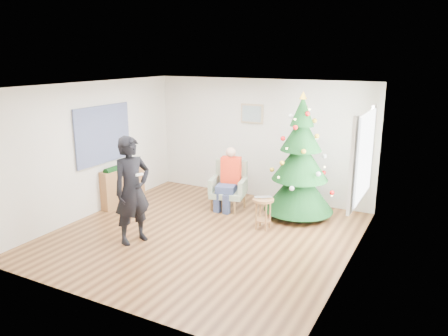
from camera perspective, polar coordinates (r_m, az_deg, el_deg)
The scene contains 19 objects.
floor at distance 7.81m, azimuth -2.74°, elevation -8.74°, with size 5.00×5.00×0.00m, color brown.
ceiling at distance 7.19m, azimuth -2.99°, elevation 10.66°, with size 5.00×5.00×0.00m, color white.
wall_back at distance 9.57m, azimuth 4.79°, elevation 3.77°, with size 5.00×5.00×0.00m, color silver.
wall_front at distance 5.48m, azimuth -16.32°, elevation -5.09°, with size 5.00×5.00×0.00m, color silver.
wall_left at distance 8.90m, azimuth -16.87°, elevation 2.35°, with size 5.00×5.00×0.00m, color silver.
wall_right at distance 6.52m, azimuth 16.43°, elevation -1.96°, with size 5.00×5.00×0.00m, color silver.
window_panel at distance 7.43m, azimuth 17.90°, elevation 1.52°, with size 0.04×1.30×1.40m, color white.
curtains at distance 7.44m, azimuth 17.67°, elevation 1.55°, with size 0.05×1.75×1.50m.
christmas_tree at distance 8.48m, azimuth 9.93°, elevation 0.80°, with size 1.35×1.35×2.44m.
stool at distance 8.00m, azimuth 5.13°, elevation -5.93°, with size 0.38×0.38×0.58m.
laptop at distance 7.90m, azimuth 5.17°, elevation -3.93°, with size 0.32×0.20×0.02m, color silver.
armchair at distance 9.01m, azimuth 0.64°, elevation -3.07°, with size 0.81×0.77×0.97m.
seated_person at distance 8.88m, azimuth 0.57°, elevation -1.35°, with size 0.45×0.61×1.28m.
standing_man at distance 7.40m, azimuth -11.90°, elevation -2.86°, with size 0.66×0.44×1.82m, color black.
game_controller at distance 7.17m, azimuth -10.98°, elevation -0.84°, with size 0.04×0.13×0.04m, color white.
console at distance 9.43m, azimuth -13.19°, elevation -2.38°, with size 0.30×1.00×0.80m, color brown.
garland at distance 9.32m, azimuth -13.34°, elevation 0.09°, with size 0.14×0.14×0.90m, color black.
tapestry at distance 9.04m, azimuth -15.48°, elevation 4.25°, with size 0.03×1.50×1.15m, color black.
framed_picture at distance 9.53m, azimuth 3.66°, elevation 7.09°, with size 0.52×0.05×0.42m.
Camera 1 is at (3.67, -6.16, 3.09)m, focal length 35.00 mm.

